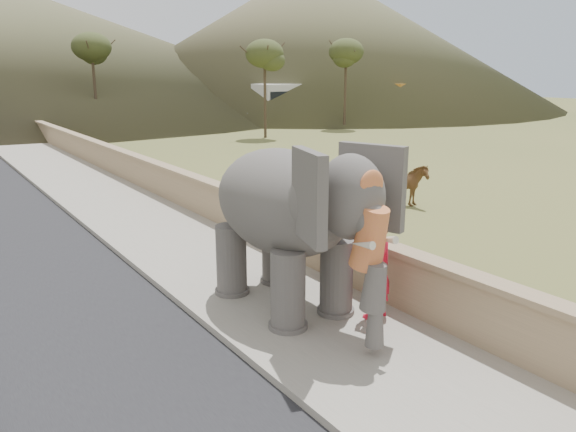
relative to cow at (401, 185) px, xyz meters
name	(u,v)px	position (x,y,z in m)	size (l,w,h in m)	color
walkway	(162,233)	(-7.51, 1.16, -0.60)	(3.00, 120.00, 0.15)	#9E9687
parapet	(218,207)	(-5.86, 1.16, -0.13)	(0.30, 120.00, 1.10)	tan
cow	(401,185)	(0.00, 0.00, 0.00)	(0.73, 1.60, 1.35)	brown
distant_car	(269,115)	(11.29, 25.62, 0.04)	(1.70, 4.23, 1.44)	#B8B9BF
bus_white	(314,102)	(16.60, 26.89, 0.87)	(2.50, 11.00, 3.10)	silver
bus_orange	(419,100)	(26.35, 23.88, 0.87)	(2.50, 11.00, 3.10)	#C27A22
hill_right	(312,37)	(28.49, 43.16, 7.32)	(56.00, 56.00, 16.00)	brown
elephant_and_man	(283,225)	(-7.49, -4.53, 0.92)	(2.31, 4.06, 2.91)	#605C57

